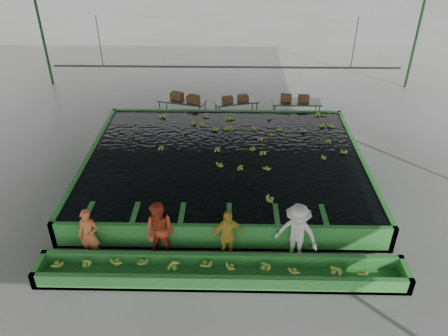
{
  "coord_description": "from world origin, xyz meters",
  "views": [
    {
      "loc": [
        0.26,
        -12.09,
        8.87
      ],
      "look_at": [
        0.0,
        0.5,
        1.0
      ],
      "focal_mm": 35.0,
      "sensor_mm": 36.0,
      "label": 1
    }
  ],
  "objects_px": {
    "packing_table_right": "(296,111)",
    "worker_c": "(227,236)",
    "flotation_tank": "(225,166)",
    "worker_a": "(89,235)",
    "box_stack_right": "(295,101)",
    "sorting_trough": "(221,272)",
    "packing_table_mid": "(236,110)",
    "box_stack_left": "(185,100)",
    "worker_b": "(160,232)",
    "worker_d": "(297,234)",
    "box_stack_mid": "(235,101)",
    "packing_table_left": "(183,110)"
  },
  "relations": [
    {
      "from": "worker_a",
      "to": "box_stack_right",
      "type": "xyz_separation_m",
      "value": [
        6.8,
        9.11,
        0.19
      ]
    },
    {
      "from": "packing_table_left",
      "to": "sorting_trough",
      "type": "bearing_deg",
      "value": -78.49
    },
    {
      "from": "flotation_tank",
      "to": "worker_c",
      "type": "distance_m",
      "value": 4.32
    },
    {
      "from": "packing_table_left",
      "to": "box_stack_right",
      "type": "relative_size",
      "value": 1.68
    },
    {
      "from": "packing_table_right",
      "to": "box_stack_right",
      "type": "height_order",
      "value": "box_stack_right"
    },
    {
      "from": "sorting_trough",
      "to": "packing_table_right",
      "type": "xyz_separation_m",
      "value": [
        3.16,
        9.87,
        0.25
      ]
    },
    {
      "from": "worker_a",
      "to": "box_stack_mid",
      "type": "xyz_separation_m",
      "value": [
        4.12,
        9.24,
        0.08
      ]
    },
    {
      "from": "worker_a",
      "to": "box_stack_right",
      "type": "height_order",
      "value": "worker_a"
    },
    {
      "from": "packing_table_mid",
      "to": "box_stack_right",
      "type": "bearing_deg",
      "value": -4.11
    },
    {
      "from": "packing_table_mid",
      "to": "box_stack_right",
      "type": "height_order",
      "value": "box_stack_right"
    },
    {
      "from": "box_stack_right",
      "to": "worker_c",
      "type": "bearing_deg",
      "value": -107.83
    },
    {
      "from": "flotation_tank",
      "to": "worker_a",
      "type": "relative_size",
      "value": 6.17
    },
    {
      "from": "flotation_tank",
      "to": "worker_a",
      "type": "bearing_deg",
      "value": -130.86
    },
    {
      "from": "packing_table_mid",
      "to": "box_stack_mid",
      "type": "relative_size",
      "value": 1.63
    },
    {
      "from": "packing_table_mid",
      "to": "box_stack_left",
      "type": "relative_size",
      "value": 1.43
    },
    {
      "from": "worker_c",
      "to": "box_stack_right",
      "type": "height_order",
      "value": "worker_c"
    },
    {
      "from": "box_stack_mid",
      "to": "packing_table_mid",
      "type": "bearing_deg",
      "value": 52.79
    },
    {
      "from": "sorting_trough",
      "to": "worker_b",
      "type": "bearing_deg",
      "value": 154.93
    },
    {
      "from": "sorting_trough",
      "to": "packing_table_right",
      "type": "height_order",
      "value": "packing_table_right"
    },
    {
      "from": "packing_table_left",
      "to": "box_stack_left",
      "type": "relative_size",
      "value": 1.56
    },
    {
      "from": "packing_table_mid",
      "to": "box_stack_left",
      "type": "xyz_separation_m",
      "value": [
        -2.33,
        -0.18,
        0.53
      ]
    },
    {
      "from": "packing_table_right",
      "to": "worker_c",
      "type": "bearing_deg",
      "value": -108.36
    },
    {
      "from": "worker_b",
      "to": "packing_table_right",
      "type": "height_order",
      "value": "worker_b"
    },
    {
      "from": "box_stack_mid",
      "to": "box_stack_right",
      "type": "relative_size",
      "value": 0.94
    },
    {
      "from": "box_stack_left",
      "to": "sorting_trough",
      "type": "bearing_deg",
      "value": -79.22
    },
    {
      "from": "flotation_tank",
      "to": "packing_table_mid",
      "type": "bearing_deg",
      "value": 84.93
    },
    {
      "from": "worker_b",
      "to": "packing_table_mid",
      "type": "height_order",
      "value": "worker_b"
    },
    {
      "from": "packing_table_mid",
      "to": "flotation_tank",
      "type": "bearing_deg",
      "value": -95.07
    },
    {
      "from": "worker_a",
      "to": "packing_table_right",
      "type": "height_order",
      "value": "worker_a"
    },
    {
      "from": "flotation_tank",
      "to": "sorting_trough",
      "type": "distance_m",
      "value": 5.1
    },
    {
      "from": "flotation_tank",
      "to": "packing_table_mid",
      "type": "height_order",
      "value": "flotation_tank"
    },
    {
      "from": "sorting_trough",
      "to": "worker_a",
      "type": "xyz_separation_m",
      "value": [
        -3.72,
        0.8,
        0.56
      ]
    },
    {
      "from": "flotation_tank",
      "to": "worker_d",
      "type": "height_order",
      "value": "worker_d"
    },
    {
      "from": "worker_b",
      "to": "packing_table_left",
      "type": "relative_size",
      "value": 0.88
    },
    {
      "from": "worker_b",
      "to": "worker_a",
      "type": "bearing_deg",
      "value": -160.14
    },
    {
      "from": "sorting_trough",
      "to": "packing_table_right",
      "type": "bearing_deg",
      "value": 72.24
    },
    {
      "from": "box_stack_left",
      "to": "box_stack_right",
      "type": "height_order",
      "value": "box_stack_right"
    },
    {
      "from": "worker_d",
      "to": "box_stack_left",
      "type": "xyz_separation_m",
      "value": [
        -3.97,
        9.12,
        0.03
      ]
    },
    {
      "from": "packing_table_left",
      "to": "packing_table_mid",
      "type": "xyz_separation_m",
      "value": [
        2.47,
        0.12,
        -0.04
      ]
    },
    {
      "from": "flotation_tank",
      "to": "worker_b",
      "type": "xyz_separation_m",
      "value": [
        -1.71,
        -4.3,
        0.49
      ]
    },
    {
      "from": "worker_a",
      "to": "packing_table_left",
      "type": "bearing_deg",
      "value": 84.72
    },
    {
      "from": "packing_table_left",
      "to": "packing_table_right",
      "type": "xyz_separation_m",
      "value": [
        5.19,
        -0.11,
        0.01
      ]
    },
    {
      "from": "flotation_tank",
      "to": "box_stack_left",
      "type": "height_order",
      "value": "box_stack_left"
    },
    {
      "from": "packing_table_right",
      "to": "flotation_tank",
      "type": "bearing_deg",
      "value": -123.53
    },
    {
      "from": "packing_table_mid",
      "to": "box_stack_right",
      "type": "distance_m",
      "value": 2.7
    },
    {
      "from": "packing_table_left",
      "to": "packing_table_right",
      "type": "relative_size",
      "value": 0.98
    },
    {
      "from": "worker_d",
      "to": "box_stack_right",
      "type": "xyz_separation_m",
      "value": [
        1.0,
        9.11,
        0.05
      ]
    },
    {
      "from": "worker_c",
      "to": "worker_d",
      "type": "height_order",
      "value": "worker_d"
    },
    {
      "from": "worker_b",
      "to": "sorting_trough",
      "type": "bearing_deg",
      "value": -5.21
    },
    {
      "from": "sorting_trough",
      "to": "packing_table_mid",
      "type": "distance_m",
      "value": 10.11
    }
  ]
}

